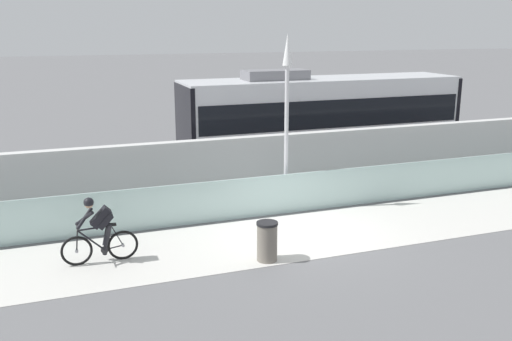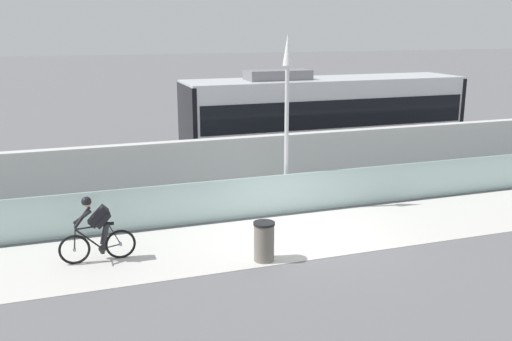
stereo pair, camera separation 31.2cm
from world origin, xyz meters
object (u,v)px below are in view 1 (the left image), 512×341
Objects in this scene: cyclist_on_bike at (99,231)px; trash_bin at (267,241)px; tram at (321,118)px; lamp_post_antenna at (287,101)px.

cyclist_on_bike is 3.91m from trash_bin.
tram reaches higher than cyclist_on_bike.
cyclist_on_bike is at bearing -159.04° from lamp_post_antenna.
tram reaches higher than trash_bin.
cyclist_on_bike is 0.34× the size of lamp_post_antenna.
lamp_post_antenna reaches higher than tram.
trash_bin is at bearing -119.43° from lamp_post_antenna.
tram is at bearing 56.20° from trash_bin.
trash_bin is (-5.42, -8.10, -1.41)m from tram.
tram is 6.03m from lamp_post_antenna.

